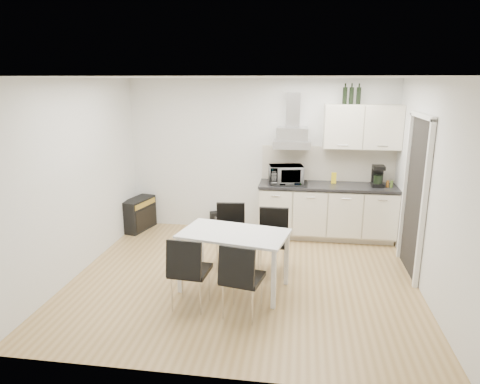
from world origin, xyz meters
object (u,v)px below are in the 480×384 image
Objects in this scene: dining_table at (234,239)px; floor_speaker at (216,220)px; chair_near_left at (190,271)px; kitchenette at (329,189)px; chair_near_right at (243,279)px; guitar_amp at (139,214)px; chair_far_right at (272,242)px; chair_far_left at (230,236)px.

floor_speaker is (-0.68, 2.20, -0.51)m from dining_table.
dining_table is 1.61× the size of chair_near_left.
kitchenette is 8.43× the size of floor_speaker.
dining_table is (-1.26, -2.03, -0.17)m from kitchenette.
kitchenette is 2.89m from chair_near_right.
floor_speaker is at bearing 99.94° from chair_near_left.
kitchenette is 3.49× the size of guitar_amp.
kitchenette is at bearing 60.98° from chair_near_left.
chair_near_left is 0.63m from chair_near_right.
chair_far_right reaches higher than dining_table.
chair_far_left reaches higher than guitar_amp.
chair_far_left is 1.00× the size of chair_far_right.
kitchenette is at bearing 69.29° from dining_table.
kitchenette is 3.08m from chair_near_left.
chair_far_left is at bearing -21.24° from guitar_amp.
chair_near_left is (-0.26, -1.19, 0.00)m from chair_far_left.
chair_near_left is at bearing -43.92° from guitar_amp.
chair_far_right and chair_near_left have the same top height.
chair_far_left is at bearing 114.94° from dining_table.
chair_far_left reaches higher than dining_table.
floor_speaker is (-0.88, 2.82, -0.29)m from chair_near_right.
chair_far_left and chair_near_right have the same top height.
dining_table is at bearing 118.71° from chair_near_right.
kitchenette is at bearing 14.87° from guitar_amp.
chair_near_left is (-0.87, -1.05, 0.00)m from chair_far_right.
guitar_amp is at bearing -29.70° from chair_far_right.
chair_far_left is (-0.17, 0.67, -0.22)m from dining_table.
dining_table is 2.82m from guitar_amp.
chair_far_right is at bearing -16.66° from guitar_amp.
chair_near_right is (0.19, -0.62, -0.22)m from dining_table.
chair_near_right is at bearing -61.52° from dining_table.
dining_table is 0.72m from chair_far_right.
chair_near_right is (-1.07, -2.65, -0.39)m from kitchenette.
chair_near_right reaches higher than floor_speaker.
chair_near_right is (0.62, -0.10, 0.00)m from chair_near_left.
chair_near_right is 2.94× the size of floor_speaker.
chair_far_left is 2.25m from guitar_amp.
kitchenette reaches higher than chair_near_left.
kitchenette is 3.32m from guitar_amp.
dining_table is 1.96× the size of guitar_amp.
chair_far_right is 1.00× the size of chair_near_left.
guitar_amp is (-3.27, -0.08, -0.55)m from kitchenette.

